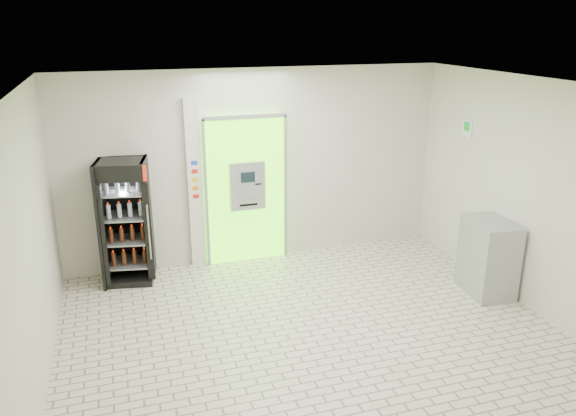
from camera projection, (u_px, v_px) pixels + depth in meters
name	position (u px, v px, depth m)	size (l,w,h in m)	color
ground	(309.00, 331.00, 6.96)	(6.00, 6.00, 0.00)	beige
room_shell	(311.00, 189.00, 6.37)	(6.00, 6.00, 6.00)	beige
atm_assembly	(246.00, 189.00, 8.71)	(1.30, 0.24, 2.33)	#61FF16
pillar	(195.00, 185.00, 8.48)	(0.22, 0.11, 2.60)	silver
beverage_cooler	(126.00, 224.00, 8.08)	(0.78, 0.74, 1.81)	black
steel_cabinet	(488.00, 257.00, 7.80)	(0.62, 0.85, 1.06)	#9A9DA1
exit_sign	(467.00, 128.00, 8.40)	(0.02, 0.22, 0.26)	white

